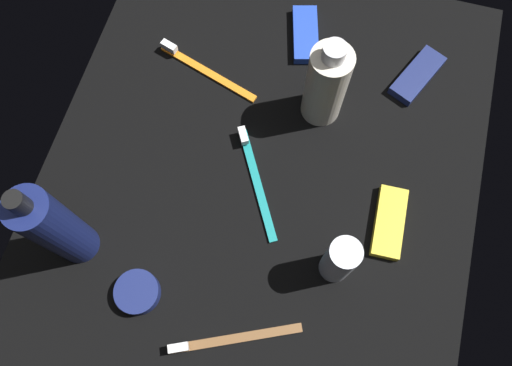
# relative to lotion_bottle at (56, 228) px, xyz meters

# --- Properties ---
(ground_plane) EXTENTS (0.84, 0.64, 0.01)m
(ground_plane) POSITION_rel_lotion_bottle_xyz_m (0.14, -0.22, -0.10)
(ground_plane) COLOR black
(lotion_bottle) EXTENTS (0.05, 0.05, 0.21)m
(lotion_bottle) POSITION_rel_lotion_bottle_xyz_m (0.00, 0.00, 0.00)
(lotion_bottle) COLOR navy
(lotion_bottle) RESTS_ON ground_plane
(bodywash_bottle) EXTENTS (0.06, 0.06, 0.16)m
(bodywash_bottle) POSITION_rel_lotion_bottle_xyz_m (0.30, -0.28, -0.02)
(bodywash_bottle) COLOR silver
(bodywash_bottle) RESTS_ON ground_plane
(deodorant_stick) EXTENTS (0.04, 0.04, 0.11)m
(deodorant_stick) POSITION_rel_lotion_bottle_xyz_m (0.06, -0.35, -0.04)
(deodorant_stick) COLOR silver
(deodorant_stick) RESTS_ON ground_plane
(toothbrush_orange) EXTENTS (0.07, 0.18, 0.02)m
(toothbrush_orange) POSITION_rel_lotion_bottle_xyz_m (0.32, -0.08, -0.09)
(toothbrush_orange) COLOR orange
(toothbrush_orange) RESTS_ON ground_plane
(toothbrush_brown) EXTENTS (0.09, 0.17, 0.02)m
(toothbrush_brown) POSITION_rel_lotion_bottle_xyz_m (-0.07, -0.24, -0.09)
(toothbrush_brown) COLOR brown
(toothbrush_brown) RESTS_ON ground_plane
(toothbrush_teal) EXTENTS (0.16, 0.10, 0.02)m
(toothbrush_teal) POSITION_rel_lotion_bottle_xyz_m (0.16, -0.21, -0.09)
(toothbrush_teal) COLOR teal
(toothbrush_teal) RESTS_ON ground_plane
(snack_bar_blue) EXTENTS (0.11, 0.07, 0.01)m
(snack_bar_blue) POSITION_rel_lotion_bottle_xyz_m (0.42, -0.23, -0.09)
(snack_bar_blue) COLOR blue
(snack_bar_blue) RESTS_ON ground_plane
(snack_bar_yellow) EXTENTS (0.11, 0.04, 0.01)m
(snack_bar_yellow) POSITION_rel_lotion_bottle_xyz_m (0.15, -0.42, -0.09)
(snack_bar_yellow) COLOR yellow
(snack_bar_yellow) RESTS_ON ground_plane
(snack_bar_navy) EXTENTS (0.11, 0.08, 0.01)m
(snack_bar_navy) POSITION_rel_lotion_bottle_xyz_m (0.40, -0.42, -0.09)
(snack_bar_navy) COLOR navy
(snack_bar_navy) RESTS_ON ground_plane
(cream_tin_left) EXTENTS (0.06, 0.06, 0.02)m
(cream_tin_left) POSITION_rel_lotion_bottle_xyz_m (-0.04, -0.10, -0.08)
(cream_tin_left) COLOR navy
(cream_tin_left) RESTS_ON ground_plane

